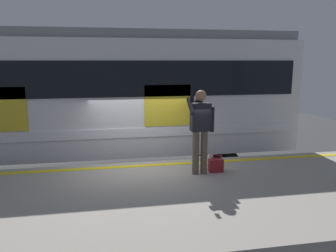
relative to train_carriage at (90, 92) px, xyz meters
The scene contains 8 objects.
ground_plane 3.66m from the train_carriage, 119.18° to the left, with size 24.85×24.85×0.00m, color #3D3D3F.
platform 4.87m from the train_carriage, 106.63° to the left, with size 16.57×3.95×1.12m, color #9E998E.
safety_line 3.21m from the train_carriage, 116.26° to the left, with size 16.24×0.16×0.01m, color yellow.
track_rail_near 2.89m from the train_carriage, 150.68° to the left, with size 21.54×0.08×0.16m, color slate.
track_rail_far 2.90m from the train_carriage, 150.29° to the right, with size 21.54×0.08×0.16m, color slate.
train_carriage is the anchor object (origin of this frame).
passenger 4.07m from the train_carriage, 125.48° to the left, with size 0.57×0.55×1.76m.
handbag 4.43m from the train_carriage, 129.99° to the left, with size 0.30×0.28×0.34m.
Camera 1 is at (0.80, 7.51, 3.46)m, focal length 35.61 mm.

